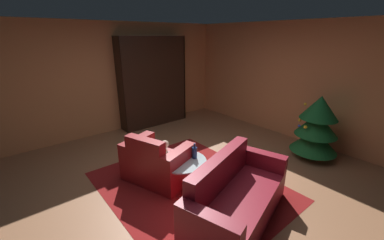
{
  "coord_description": "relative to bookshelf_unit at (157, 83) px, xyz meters",
  "views": [
    {
      "loc": [
        2.67,
        -2.15,
        2.25
      ],
      "look_at": [
        -0.15,
        0.18,
        0.95
      ],
      "focal_mm": 22.6,
      "sensor_mm": 36.0,
      "label": 1
    }
  ],
  "objects": [
    {
      "name": "area_rug",
      "position": [
        2.79,
        -1.19,
        -1.08
      ],
      "size": [
        2.85,
        2.32,
        0.01
      ],
      "primitive_type": "cube",
      "color": "maroon",
      "rests_on": "ground"
    },
    {
      "name": "book_stack_on_table",
      "position": [
        2.62,
        -1.22,
        -0.63
      ],
      "size": [
        0.23,
        0.17,
        0.07
      ],
      "color": "#3B4391",
      "rests_on": "coffee_table"
    },
    {
      "name": "couch_red",
      "position": [
        3.7,
        -1.18,
        -0.8
      ],
      "size": [
        1.18,
        1.84,
        0.83
      ],
      "color": "maroon",
      "rests_on": "ground"
    },
    {
      "name": "ground_plane",
      "position": [
        2.64,
        -1.07,
        -1.09
      ],
      "size": [
        7.05,
        7.05,
        0.0
      ],
      "primitive_type": "plane",
      "color": "#A06A47"
    },
    {
      "name": "wall_left",
      "position": [
        -0.26,
        -1.07,
        0.19
      ],
      "size": [
        0.06,
        5.99,
        2.55
      ],
      "primitive_type": "cube",
      "color": "#D68954",
      "rests_on": "ground"
    },
    {
      "name": "bookshelf_unit",
      "position": [
        0.0,
        0.0,
        0.0
      ],
      "size": [
        0.38,
        1.76,
        2.23
      ],
      "color": "black",
      "rests_on": "ground"
    },
    {
      "name": "bottle_on_table",
      "position": [
        2.74,
        -1.05,
        -0.56
      ],
      "size": [
        0.08,
        0.08,
        0.24
      ],
      "color": "navy",
      "rests_on": "coffee_table"
    },
    {
      "name": "armchair_red",
      "position": [
        2.3,
        -1.47,
        -0.79
      ],
      "size": [
        1.2,
        1.0,
        0.82
      ],
      "color": "maroon",
      "rests_on": "ground"
    },
    {
      "name": "decorated_tree",
      "position": [
        3.55,
        1.25,
        -0.46
      ],
      "size": [
        0.84,
        0.84,
        1.22
      ],
      "color": "brown",
      "rests_on": "ground"
    },
    {
      "name": "coffee_table",
      "position": [
        2.68,
        -1.24,
        -0.7
      ],
      "size": [
        0.76,
        0.76,
        0.43
      ],
      "color": "black",
      "rests_on": "ground"
    },
    {
      "name": "wall_back",
      "position": [
        2.64,
        1.9,
        0.19
      ],
      "size": [
        5.87,
        0.06,
        2.55
      ],
      "primitive_type": "cube",
      "color": "#D68954",
      "rests_on": "ground"
    }
  ]
}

